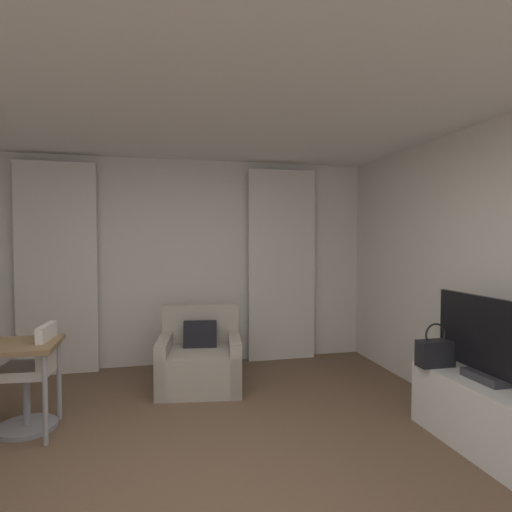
# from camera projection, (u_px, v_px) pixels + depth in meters

# --- Properties ---
(ground_plane) EXTENTS (12.00, 12.00, 0.00)m
(ground_plane) POSITION_uv_depth(u_px,v_px,m) (199.00, 508.00, 2.51)
(ground_plane) COLOR brown
(wall_window) EXTENTS (5.12, 0.06, 2.60)m
(wall_window) POSITION_uv_depth(u_px,v_px,m) (175.00, 262.00, 5.41)
(wall_window) COLOR silver
(wall_window) RESTS_ON ground
(ceiling) EXTENTS (5.12, 6.12, 0.06)m
(ceiling) POSITION_uv_depth(u_px,v_px,m) (196.00, 57.00, 2.41)
(ceiling) COLOR white
(ceiling) RESTS_ON wall_left
(curtain_left_panel) EXTENTS (0.90, 0.06, 2.50)m
(curtain_left_panel) POSITION_uv_depth(u_px,v_px,m) (57.00, 268.00, 4.97)
(curtain_left_panel) COLOR silver
(curtain_left_panel) RESTS_ON ground
(curtain_right_panel) EXTENTS (0.90, 0.06, 2.50)m
(curtain_right_panel) POSITION_uv_depth(u_px,v_px,m) (282.00, 265.00, 5.60)
(curtain_right_panel) COLOR silver
(curtain_right_panel) RESTS_ON ground
(armchair) EXTENTS (0.96, 0.92, 0.85)m
(armchair) POSITION_uv_depth(u_px,v_px,m) (200.00, 361.00, 4.58)
(armchair) COLOR #B2A899
(armchair) RESTS_ON ground
(desk_chair) EXTENTS (0.48, 0.48, 0.88)m
(desk_chair) POSITION_uv_depth(u_px,v_px,m) (31.00, 383.00, 3.55)
(desk_chair) COLOR gray
(desk_chair) RESTS_ON ground
(tv_console) EXTENTS (0.51, 1.21, 0.52)m
(tv_console) POSITION_uv_depth(u_px,v_px,m) (488.00, 416.00, 3.21)
(tv_console) COLOR white
(tv_console) RESTS_ON ground
(tv_flatscreen) EXTENTS (0.20, 1.06, 0.64)m
(tv_flatscreen) POSITION_uv_depth(u_px,v_px,m) (488.00, 342.00, 3.20)
(tv_flatscreen) COLOR #333338
(tv_flatscreen) RESTS_ON tv_console
(handbag_primary) EXTENTS (0.30, 0.14, 0.37)m
(handbag_primary) POSITION_uv_depth(u_px,v_px,m) (435.00, 352.00, 3.58)
(handbag_primary) COLOR black
(handbag_primary) RESTS_ON tv_console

